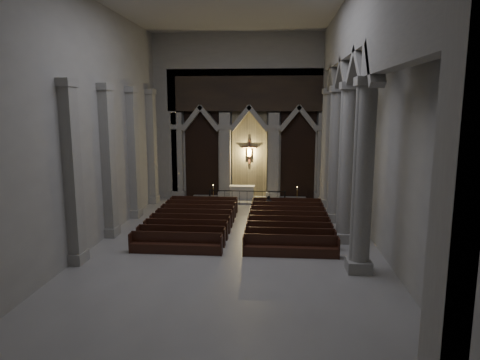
{
  "coord_description": "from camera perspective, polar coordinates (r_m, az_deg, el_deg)",
  "views": [
    {
      "loc": [
        1.93,
        -19.98,
        6.91
      ],
      "look_at": [
        0.02,
        3.0,
        2.88
      ],
      "focal_mm": 32.0,
      "sensor_mm": 36.0,
      "label": 1
    }
  ],
  "objects": [
    {
      "name": "room",
      "position": [
        20.09,
        -0.79,
        11.88
      ],
      "size": [
        24.0,
        24.1,
        12.0
      ],
      "color": "#9B9893",
      "rests_on": "ground"
    },
    {
      "name": "sanctuary_wall",
      "position": [
        31.58,
        1.26,
        9.37
      ],
      "size": [
        14.0,
        0.77,
        12.0
      ],
      "color": "#9A9790",
      "rests_on": "ground"
    },
    {
      "name": "right_arcade",
      "position": [
        21.63,
        14.57,
        12.03
      ],
      "size": [
        1.0,
        24.0,
        12.0
      ],
      "color": "#9A9790",
      "rests_on": "ground"
    },
    {
      "name": "left_pilasters",
      "position": [
        25.21,
        -15.45,
        2.72
      ],
      "size": [
        0.6,
        13.0,
        8.03
      ],
      "color": "#9A9790",
      "rests_on": "ground"
    },
    {
      "name": "sanctuary_step",
      "position": [
        31.39,
        1.11,
        -2.67
      ],
      "size": [
        8.5,
        2.6,
        0.15
      ],
      "primitive_type": "cube",
      "color": "#9A9790",
      "rests_on": "ground"
    },
    {
      "name": "altar",
      "position": [
        31.48,
        0.28,
        -1.61
      ],
      "size": [
        1.85,
        0.74,
        0.94
      ],
      "color": "beige",
      "rests_on": "sanctuary_step"
    },
    {
      "name": "altar_rail",
      "position": [
        29.98,
        0.95,
        -2.05
      ],
      "size": [
        5.37,
        0.09,
        1.06
      ],
      "color": "black",
      "rests_on": "ground"
    },
    {
      "name": "candle_stand_left",
      "position": [
        30.41,
        -3.56,
        -2.51
      ],
      "size": [
        0.24,
        0.24,
        1.4
      ],
      "color": "#AB8634",
      "rests_on": "ground"
    },
    {
      "name": "candle_stand_right",
      "position": [
        30.15,
        7.59,
        -2.72
      ],
      "size": [
        0.23,
        0.23,
        1.34
      ],
      "color": "#AB8634",
      "rests_on": "ground"
    },
    {
      "name": "pews",
      "position": [
        24.1,
        -0.03,
        -5.95
      ],
      "size": [
        9.84,
        8.55,
        0.99
      ],
      "color": "black",
      "rests_on": "ground"
    },
    {
      "name": "worshipper",
      "position": [
        27.48,
        3.84,
        -3.36
      ],
      "size": [
        0.48,
        0.34,
        1.22
      ],
      "primitive_type": "imported",
      "rotation": [
        0.0,
        0.0,
        -0.12
      ],
      "color": "black",
      "rests_on": "ground"
    }
  ]
}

